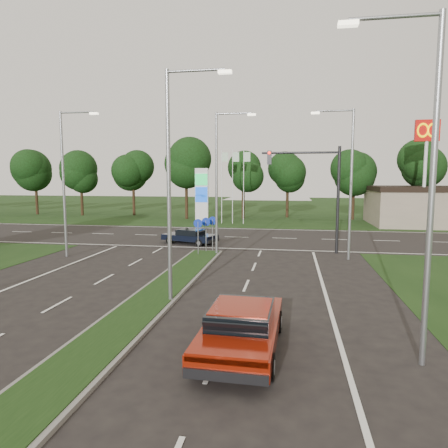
# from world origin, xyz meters

# --- Properties ---
(ground) EXTENTS (160.00, 160.00, 0.00)m
(ground) POSITION_xyz_m (0.00, 0.00, 0.00)
(ground) COLOR black
(ground) RESTS_ON ground
(verge_far) EXTENTS (160.00, 50.00, 0.02)m
(verge_far) POSITION_xyz_m (0.00, 55.00, 0.00)
(verge_far) COLOR black
(verge_far) RESTS_ON ground
(cross_road) EXTENTS (160.00, 12.00, 0.02)m
(cross_road) POSITION_xyz_m (0.00, 24.00, 0.00)
(cross_road) COLOR black
(cross_road) RESTS_ON ground
(median_kerb) EXTENTS (2.00, 26.00, 0.12)m
(median_kerb) POSITION_xyz_m (0.00, 4.00, 0.06)
(median_kerb) COLOR slate
(median_kerb) RESTS_ON ground
(streetlight_median_near) EXTENTS (2.53, 0.22, 9.00)m
(streetlight_median_near) POSITION_xyz_m (1.00, 6.00, 5.08)
(streetlight_median_near) COLOR gray
(streetlight_median_near) RESTS_ON ground
(streetlight_median_far) EXTENTS (2.53, 0.22, 9.00)m
(streetlight_median_far) POSITION_xyz_m (1.00, 16.00, 5.08)
(streetlight_median_far) COLOR gray
(streetlight_median_far) RESTS_ON ground
(streetlight_left_far) EXTENTS (2.53, 0.22, 9.00)m
(streetlight_left_far) POSITION_xyz_m (-8.30, 14.00, 5.08)
(streetlight_left_far) COLOR gray
(streetlight_left_far) RESTS_ON ground
(streetlight_right_far) EXTENTS (2.53, 0.22, 9.00)m
(streetlight_right_far) POSITION_xyz_m (8.80, 16.00, 5.08)
(streetlight_right_far) COLOR gray
(streetlight_right_far) RESTS_ON ground
(streetlight_right_near) EXTENTS (2.53, 0.22, 9.00)m
(streetlight_right_near) POSITION_xyz_m (8.80, 2.00, 5.08)
(streetlight_right_near) COLOR gray
(streetlight_right_near) RESTS_ON ground
(traffic_signal) EXTENTS (5.10, 0.42, 7.00)m
(traffic_signal) POSITION_xyz_m (7.19, 18.00, 4.65)
(traffic_signal) COLOR black
(traffic_signal) RESTS_ON ground
(median_signs) EXTENTS (1.16, 1.76, 2.38)m
(median_signs) POSITION_xyz_m (0.00, 16.40, 1.71)
(median_signs) COLOR gray
(median_signs) RESTS_ON ground
(gas_pylon) EXTENTS (5.80, 1.26, 8.00)m
(gas_pylon) POSITION_xyz_m (-3.79, 33.05, 3.20)
(gas_pylon) COLOR silver
(gas_pylon) RESTS_ON ground
(mcdonalds_sign) EXTENTS (2.20, 0.47, 10.40)m
(mcdonalds_sign) POSITION_xyz_m (18.00, 31.97, 7.99)
(mcdonalds_sign) COLOR silver
(mcdonalds_sign) RESTS_ON ground
(treeline_far) EXTENTS (6.00, 6.00, 9.90)m
(treeline_far) POSITION_xyz_m (0.10, 39.93, 6.83)
(treeline_far) COLOR black
(treeline_far) RESTS_ON ground
(red_sedan) EXTENTS (2.20, 5.01, 1.36)m
(red_sedan) POSITION_xyz_m (4.14, 2.05, 0.73)
(red_sedan) COLOR maroon
(red_sedan) RESTS_ON ground
(navy_sedan) EXTENTS (4.40, 2.88, 1.12)m
(navy_sedan) POSITION_xyz_m (-1.99, 19.99, 0.60)
(navy_sedan) COLOR black
(navy_sedan) RESTS_ON ground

